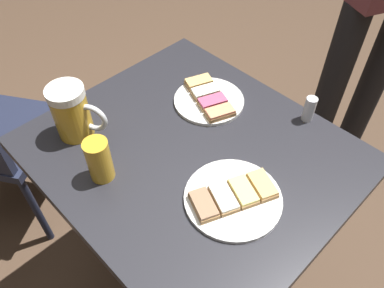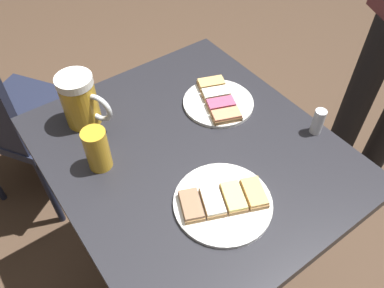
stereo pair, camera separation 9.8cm
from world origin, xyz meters
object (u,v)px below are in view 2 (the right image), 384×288
object	(u,v)px
beer_glass_small	(97,149)
cafe_chair	(7,115)
plate_far	(218,101)
salt_shaker	(318,122)
beer_mug	(81,101)
plate_near	(223,202)

from	to	relation	value
beer_glass_small	cafe_chair	distance (m)	0.71
plate_far	salt_shaker	world-z (taller)	salt_shaker
plate_far	salt_shaker	bearing A→B (deg)	120.80
beer_mug	cafe_chair	world-z (taller)	beer_mug
plate_far	beer_glass_small	size ratio (longest dim) A/B	1.77
beer_mug	salt_shaker	world-z (taller)	beer_mug
plate_far	cafe_chair	bearing A→B (deg)	-51.51
plate_near	salt_shaker	bearing A→B (deg)	-174.32
plate_near	cafe_chair	distance (m)	0.98
plate_near	cafe_chair	xyz separation A→B (m)	(0.29, -0.90, -0.26)
plate_near	beer_glass_small	world-z (taller)	beer_glass_small
salt_shaker	beer_mug	bearing A→B (deg)	-39.63
cafe_chair	plate_near	bearing A→B (deg)	-15.43
salt_shaker	plate_far	bearing A→B (deg)	-59.20
beer_glass_small	cafe_chair	world-z (taller)	same
beer_mug	cafe_chair	xyz separation A→B (m)	(0.16, -0.46, -0.32)
cafe_chair	salt_shaker	bearing A→B (deg)	3.10
plate_near	beer_mug	world-z (taller)	beer_mug
beer_mug	beer_glass_small	size ratio (longest dim) A/B	1.30
plate_near	salt_shaker	xyz separation A→B (m)	(-0.35, -0.03, 0.03)
salt_shaker	cafe_chair	size ratio (longest dim) A/B	0.09
plate_near	beer_mug	bearing A→B (deg)	-72.81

